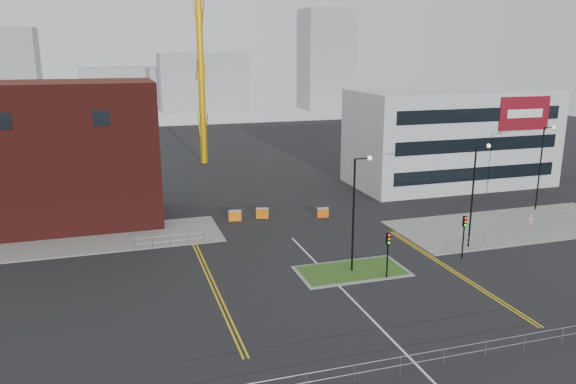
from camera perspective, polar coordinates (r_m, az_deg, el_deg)
name	(u,v)px	position (r m, az deg, el deg)	size (l,w,h in m)	color
ground	(373,321)	(37.36, 8.67, -12.82)	(200.00, 200.00, 0.00)	black
pavement_left	(64,242)	(54.60, -21.77, -4.75)	(28.00, 8.00, 0.12)	slate
pavement_right	(514,225)	(59.73, 21.95, -3.17)	(24.00, 10.00, 0.12)	slate
island_kerb	(352,271)	(44.70, 6.49, -7.99)	(8.60, 4.60, 0.08)	slate
grass_island	(352,271)	(44.69, 6.49, -7.97)	(8.00, 4.00, 0.12)	#2D541C
brick_building	(29,158)	(59.10, -24.86, 3.15)	(24.20, 10.07, 14.24)	#4F1613
office_block	(450,137)	(74.90, 16.14, 5.35)	(25.00, 12.20, 12.00)	#ADAFB2
streetlamp_island	(356,205)	(43.04, 6.96, -1.32)	(1.46, 0.36, 9.18)	black
streetlamp_right_near	(475,188)	(50.66, 18.49, 0.41)	(1.46, 0.36, 9.18)	black
streetlamp_right_far	(542,161)	(65.43, 24.43, 2.88)	(1.46, 0.36, 9.18)	black
traffic_light_island	(388,247)	(42.93, 10.13, -5.47)	(0.28, 0.33, 3.65)	black
traffic_light_right	(464,229)	(48.57, 17.47, -3.58)	(0.28, 0.33, 3.65)	black
railing_front	(423,357)	(32.39, 13.53, -16.02)	(24.05, 0.05, 1.10)	gray
railing_left	(170,239)	(50.53, -11.91, -4.70)	(6.05, 0.05, 1.10)	gray
railing_right	(519,227)	(56.77, 22.41, -3.34)	(19.05, 5.05, 1.10)	gray
centre_line	(360,308)	(38.96, 7.36, -11.56)	(0.15, 30.00, 0.01)	silver
yellow_left_a	(208,279)	(43.58, -8.13, -8.70)	(0.12, 24.00, 0.01)	gold
yellow_left_b	(212,278)	(43.62, -7.74, -8.66)	(0.12, 24.00, 0.01)	gold
yellow_right_a	(449,270)	(46.52, 16.06, -7.62)	(0.12, 20.00, 0.01)	gold
yellow_right_b	(453,270)	(46.68, 16.37, -7.56)	(0.12, 20.00, 0.01)	gold
skyline_b	(203,82)	(161.90, -8.64, 10.97)	(24.00, 12.00, 16.00)	gray
skyline_c	(326,60)	(165.98, 3.91, 13.25)	(14.00, 12.00, 28.00)	gray
skyline_d	(135,88)	(170.20, -15.24, 10.12)	(30.00, 12.00, 12.00)	gray
pedestrian	(531,222)	(59.07, 23.43, -2.79)	(0.56, 0.37, 1.54)	pink
barrier_left	(262,213)	(57.87, -2.62, -2.13)	(1.34, 0.77, 1.07)	orange
barrier_mid	(235,215)	(57.24, -5.42, -2.36)	(1.33, 0.63, 1.08)	orange
barrier_right	(323,212)	(58.27, 3.55, -2.06)	(1.22, 0.51, 1.00)	#E55F0C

